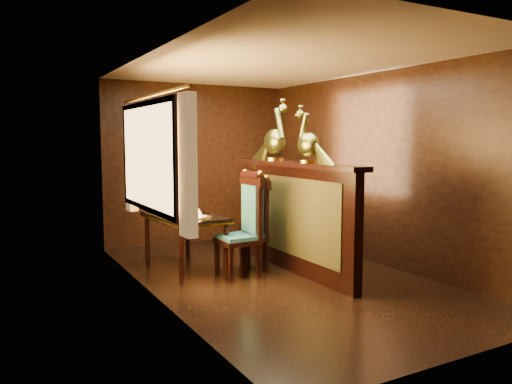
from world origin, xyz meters
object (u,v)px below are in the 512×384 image
chair_right (253,221)px  peacock_right (275,130)px  peacock_left (308,134)px  chair_left (246,221)px  dining_table (184,220)px

chair_right → peacock_right: size_ratio=1.53×
chair_right → peacock_left: bearing=-64.8°
peacock_right → chair_left: bearing=-149.5°
chair_left → peacock_right: peacock_right is taller
peacock_left → peacock_right: peacock_right is taller
chair_left → peacock_left: bearing=-33.8°
chair_left → peacock_left: (0.61, -0.40, 1.04)m
peacock_left → peacock_right: bearing=90.0°
dining_table → peacock_right: 1.64m
peacock_left → dining_table: bearing=140.5°
chair_left → peacock_left: size_ratio=1.88×
dining_table → chair_right: chair_right is taller
dining_table → peacock_right: peacock_right is taller
dining_table → chair_right: (0.76, -0.38, -0.01)m
chair_left → peacock_right: size_ratio=1.63×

